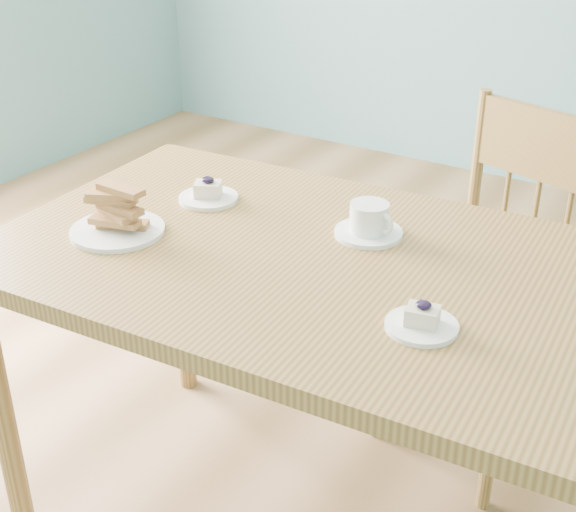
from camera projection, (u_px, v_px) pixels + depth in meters
The scene contains 6 objects.
dining_table at pixel (333, 294), 1.79m from camera, with size 1.60×0.98×0.83m.
dining_chair at pixel (495, 288), 2.27m from camera, with size 0.57×0.56×1.02m.
cheesecake_plate_near at pixel (422, 322), 1.51m from camera, with size 0.14×0.14×0.06m.
cheesecake_plate_far at pixel (208, 194), 2.04m from camera, with size 0.15×0.15×0.06m.
coffee_cup at pixel (369, 222), 1.85m from camera, with size 0.16×0.16×0.08m.
biscotti_plate at pixel (116, 218), 1.86m from camera, with size 0.22×0.22×0.12m.
Camera 1 is at (0.93, -1.60, 1.65)m, focal length 50.00 mm.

